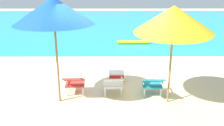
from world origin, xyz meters
TOP-DOWN VIEW (x-y plane):
  - ground_plane at (0.00, 4.00)m, footprint 40.00×40.00m
  - ocean_band at (0.00, 12.61)m, footprint 40.00×18.00m
  - swim_buoy at (1.11, 5.83)m, footprint 1.60×0.18m
  - lounge_chair_left at (-1.02, -0.17)m, footprint 0.57×0.90m
  - lounge_chair_center at (0.03, -0.23)m, footprint 0.57×0.89m
  - lounge_chair_right at (1.09, -0.25)m, footprint 0.57×0.90m
  - beach_umbrella_left at (-1.37, -0.50)m, footprint 2.41×2.41m
  - beach_umbrella_right at (1.44, -0.56)m, footprint 2.39×2.42m
  - cooler_box at (0.14, 0.86)m, footprint 0.47×0.32m

SIDE VIEW (x-z plane):
  - ground_plane at x=0.00m, z-range 0.00..0.00m
  - ocean_band at x=0.00m, z-range 0.00..0.01m
  - swim_buoy at x=1.11m, z-range 0.01..0.19m
  - cooler_box at x=0.14m, z-range 0.00..0.32m
  - lounge_chair_left at x=-1.02m, z-range 0.06..0.75m
  - lounge_chair_center at x=0.03m, z-range 0.06..0.75m
  - lounge_chair_right at x=1.09m, z-range 0.06..0.75m
  - beach_umbrella_right at x=1.44m, z-range 0.88..3.42m
  - beach_umbrella_left at x=-1.37m, z-range 1.01..3.67m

